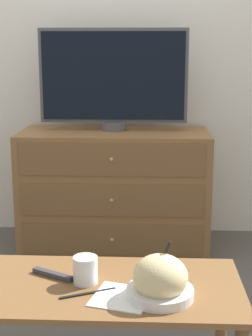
% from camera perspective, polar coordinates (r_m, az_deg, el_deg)
% --- Properties ---
extents(ground_plane, '(12.00, 12.00, 0.00)m').
position_cam_1_polar(ground_plane, '(3.60, -3.27, -6.72)').
color(ground_plane, '#56514C').
extents(wall_back, '(12.00, 0.05, 2.60)m').
position_cam_1_polar(wall_back, '(3.42, -3.52, 14.42)').
color(wall_back, white).
rests_on(wall_back, ground_plane).
extents(dresser, '(1.16, 0.51, 0.73)m').
position_cam_1_polar(dresser, '(3.22, -1.28, -2.35)').
color(dresser, olive).
rests_on(dresser, ground_plane).
extents(tv, '(0.90, 0.15, 0.61)m').
position_cam_1_polar(tv, '(3.16, -1.41, 9.92)').
color(tv, '#515156').
rests_on(tv, dresser).
extents(coffee_table, '(1.00, 0.48, 0.44)m').
position_cam_1_polar(coffee_table, '(1.81, -3.48, -14.67)').
color(coffee_table, brown).
rests_on(coffee_table, ground_plane).
extents(takeout_bowl, '(0.22, 0.22, 0.18)m').
position_cam_1_polar(takeout_bowl, '(1.67, 3.80, -12.36)').
color(takeout_bowl, silver).
rests_on(takeout_bowl, coffee_table).
extents(drink_cup, '(0.08, 0.08, 0.09)m').
position_cam_1_polar(drink_cup, '(1.77, -4.52, -11.37)').
color(drink_cup, white).
rests_on(drink_cup, coffee_table).
extents(napkin, '(0.22, 0.22, 0.00)m').
position_cam_1_polar(napkin, '(1.69, -0.48, -14.12)').
color(napkin, white).
rests_on(napkin, coffee_table).
extents(knife, '(0.18, 0.09, 0.01)m').
position_cam_1_polar(knife, '(1.71, -4.24, -13.68)').
color(knife, black).
rests_on(knife, coffee_table).
extents(remote_control, '(0.15, 0.10, 0.02)m').
position_cam_1_polar(remote_control, '(1.84, -8.14, -11.60)').
color(remote_control, '#38383D').
rests_on(remote_control, coffee_table).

